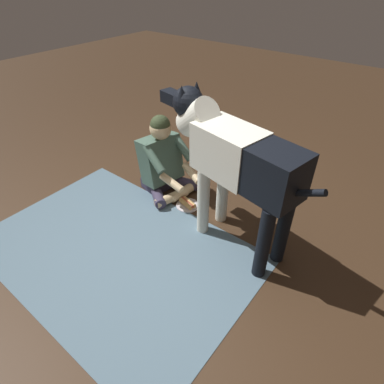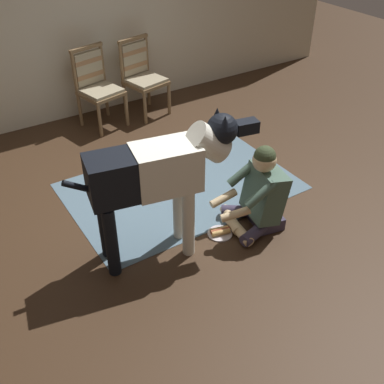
{
  "view_description": "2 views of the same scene",
  "coord_description": "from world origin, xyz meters",
  "px_view_note": "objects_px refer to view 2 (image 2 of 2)",
  "views": [
    {
      "loc": [
        -1.5,
        1.32,
        2.01
      ],
      "look_at": [
        -0.1,
        -0.46,
        0.32
      ],
      "focal_mm": 29.49,
      "sensor_mm": 36.0,
      "label": 1
    },
    {
      "loc": [
        -1.91,
        -3.17,
        2.79
      ],
      "look_at": [
        -0.25,
        -0.57,
        0.58
      ],
      "focal_mm": 43.44,
      "sensor_mm": 36.0,
      "label": 2
    }
  ],
  "objects_px": {
    "dining_chair_right_of_pair": "(141,73)",
    "hot_dog_on_plate": "(220,232)",
    "person_sitting_on_floor": "(259,195)",
    "large_dog": "(159,173)",
    "dining_chair_left_of_pair": "(96,84)"
  },
  "relations": [
    {
      "from": "dining_chair_left_of_pair",
      "to": "dining_chair_right_of_pair",
      "type": "xyz_separation_m",
      "value": [
        0.63,
        0.0,
        0.0
      ]
    },
    {
      "from": "large_dog",
      "to": "dining_chair_left_of_pair",
      "type": "bearing_deg",
      "value": 78.5
    },
    {
      "from": "dining_chair_left_of_pair",
      "to": "dining_chair_right_of_pair",
      "type": "height_order",
      "value": "same"
    },
    {
      "from": "dining_chair_left_of_pair",
      "to": "person_sitting_on_floor",
      "type": "height_order",
      "value": "dining_chair_left_of_pair"
    },
    {
      "from": "dining_chair_right_of_pair",
      "to": "hot_dog_on_plate",
      "type": "distance_m",
      "value": 2.76
    },
    {
      "from": "large_dog",
      "to": "hot_dog_on_plate",
      "type": "relative_size",
      "value": 6.82
    },
    {
      "from": "dining_chair_right_of_pair",
      "to": "hot_dog_on_plate",
      "type": "bearing_deg",
      "value": -102.83
    },
    {
      "from": "dining_chair_right_of_pair",
      "to": "person_sitting_on_floor",
      "type": "distance_m",
      "value": 2.73
    },
    {
      "from": "dining_chair_right_of_pair",
      "to": "person_sitting_on_floor",
      "type": "relative_size",
      "value": 1.17
    },
    {
      "from": "large_dog",
      "to": "hot_dog_on_plate",
      "type": "height_order",
      "value": "large_dog"
    },
    {
      "from": "dining_chair_left_of_pair",
      "to": "hot_dog_on_plate",
      "type": "distance_m",
      "value": 2.69
    },
    {
      "from": "large_dog",
      "to": "dining_chair_right_of_pair",
      "type": "bearing_deg",
      "value": 65.76
    },
    {
      "from": "dining_chair_left_of_pair",
      "to": "large_dog",
      "type": "height_order",
      "value": "large_dog"
    },
    {
      "from": "dining_chair_right_of_pair",
      "to": "hot_dog_on_plate",
      "type": "height_order",
      "value": "dining_chair_right_of_pair"
    },
    {
      "from": "dining_chair_left_of_pair",
      "to": "large_dog",
      "type": "distance_m",
      "value": 2.6
    }
  ]
}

